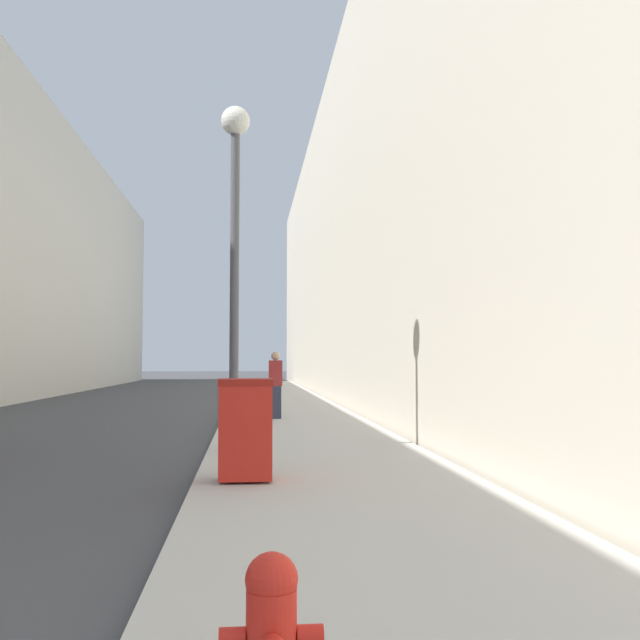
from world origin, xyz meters
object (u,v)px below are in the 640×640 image
(fire_hydrant, at_px, (271,620))
(lamppost, at_px, (235,225))
(trash_bin, at_px, (246,428))
(pedestrian_on_sidewalk, at_px, (275,385))

(fire_hydrant, relative_size, lamppost, 0.11)
(fire_hydrant, distance_m, trash_bin, 5.68)
(fire_hydrant, bearing_deg, trash_bin, 91.48)
(fire_hydrant, distance_m, lamppost, 9.44)
(trash_bin, relative_size, lamppost, 0.22)
(fire_hydrant, xyz_separation_m, lamppost, (-0.36, 8.78, 3.46))
(trash_bin, height_order, lamppost, lamppost)
(lamppost, bearing_deg, fire_hydrant, -87.64)
(fire_hydrant, relative_size, pedestrian_on_sidewalk, 0.37)
(fire_hydrant, height_order, pedestrian_on_sidewalk, pedestrian_on_sidewalk)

